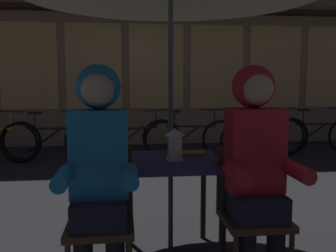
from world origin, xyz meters
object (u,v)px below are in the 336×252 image
at_px(lantern, 175,144).
at_px(chair_left, 101,213).
at_px(chair_right, 251,207).
at_px(bicycle_third, 133,140).
at_px(bicycle_fifth, 264,138).
at_px(person_right_hooded, 256,154).
at_px(bicycle_fourth, 191,138).
at_px(book, 191,153).
at_px(bicycle_furthest, 318,135).
at_px(person_left_hooded, 99,158).
at_px(bicycle_second, 53,140).
at_px(cafe_table, 171,173).

distance_m(lantern, chair_left, 0.70).
bearing_deg(chair_right, chair_left, 180.00).
distance_m(chair_left, bicycle_third, 3.80).
relative_size(bicycle_third, bicycle_fifth, 1.00).
xyz_separation_m(person_right_hooded, bicycle_fourth, (0.32, 4.03, -0.50)).
height_order(chair_right, bicycle_fifth, chair_right).
height_order(chair_left, bicycle_fifth, chair_left).
distance_m(bicycle_third, book, 3.32).
height_order(chair_left, book, chair_left).
xyz_separation_m(chair_left, bicycle_furthest, (3.61, 4.07, -0.14)).
xyz_separation_m(lantern, chair_right, (0.46, -0.32, -0.37)).
bearing_deg(person_left_hooded, bicycle_fifth, 57.16).
xyz_separation_m(bicycle_fourth, bicycle_furthest, (2.33, 0.10, 0.00)).
bearing_deg(bicycle_furthest, bicycle_second, -178.36).
bearing_deg(bicycle_fourth, chair_right, -94.55).
bearing_deg(book, chair_left, -142.72).
distance_m(bicycle_fourth, book, 3.54).
bearing_deg(person_right_hooded, bicycle_second, 116.18).
height_order(bicycle_second, bicycle_third, same).
relative_size(bicycle_second, bicycle_third, 1.02).
bearing_deg(bicycle_second, person_left_hooded, -75.91).
relative_size(bicycle_second, bicycle_furthest, 1.00).
height_order(chair_left, person_left_hooded, person_left_hooded).
bearing_deg(chair_left, bicycle_fourth, 72.18).
bearing_deg(bicycle_second, lantern, -67.43).
height_order(chair_left, bicycle_fourth, chair_left).
xyz_separation_m(bicycle_third, bicycle_fifth, (2.22, 0.05, 0.00)).
xyz_separation_m(bicycle_third, bicycle_fourth, (0.99, 0.18, 0.00)).
height_order(chair_left, bicycle_furthest, chair_left).
xyz_separation_m(lantern, book, (0.15, 0.19, -0.11)).
bearing_deg(person_left_hooded, cafe_table, 41.57).
bearing_deg(bicycle_second, person_right_hooded, -63.82).
bearing_deg(bicycle_fifth, bicycle_third, -178.67).
bearing_deg(bicycle_fifth, book, -119.17).
relative_size(chair_left, person_left_hooded, 0.62).
bearing_deg(bicycle_fourth, bicycle_third, -169.38).
xyz_separation_m(person_right_hooded, bicycle_furthest, (2.65, 4.12, -0.50)).
bearing_deg(bicycle_fifth, bicycle_furthest, 11.82).
bearing_deg(bicycle_furthest, chair_right, -123.09).
bearing_deg(bicycle_furthest, chair_left, -131.60).
relative_size(cafe_table, bicycle_fifth, 0.45).
bearing_deg(person_left_hooded, chair_left, 90.00).
xyz_separation_m(lantern, bicycle_third, (-0.21, 3.47, -0.51)).
relative_size(bicycle_fifth, bicycle_furthest, 0.98).
bearing_deg(bicycle_third, person_right_hooded, -80.10).
xyz_separation_m(bicycle_third, bicycle_furthest, (3.32, 0.28, 0.00)).
relative_size(lantern, bicycle_second, 0.14).
bearing_deg(person_right_hooded, chair_right, 90.00).
bearing_deg(cafe_table, chair_left, -142.45).
distance_m(lantern, bicycle_furthest, 4.90).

